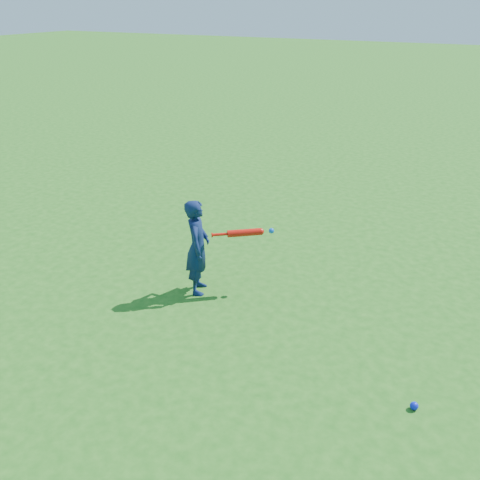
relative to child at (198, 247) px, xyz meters
The scene contains 4 objects.
ground 0.68m from the child, 49.77° to the right, with size 80.00×80.00×0.00m, color #1C5E16.
child is the anchor object (origin of this frame).
ground_ball_blue 2.89m from the child, 18.73° to the right, with size 0.07×0.07×0.07m, color #0C1ADB.
bat_swing 0.60m from the child, 32.49° to the left, with size 0.61×0.48×0.08m.
Camera 1 is at (2.75, -4.48, 3.22)m, focal length 40.00 mm.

